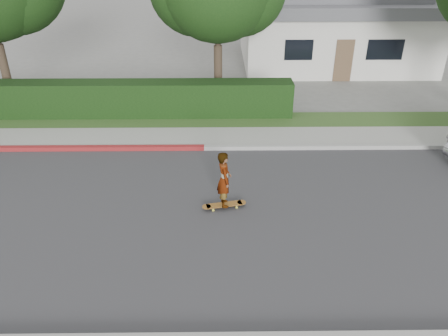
{
  "coord_description": "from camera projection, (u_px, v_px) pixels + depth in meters",
  "views": [
    {
      "loc": [
        1.54,
        -9.74,
        6.81
      ],
      "look_at": [
        1.66,
        0.9,
        1.0
      ],
      "focal_mm": 35.0,
      "sensor_mm": 36.0,
      "label": 1
    }
  ],
  "objects": [
    {
      "name": "skateboard",
      "position": [
        224.0,
        205.0,
        12.11
      ],
      "size": [
        1.26,
        0.49,
        0.12
      ],
      "rotation": [
        0.0,
        0.0,
        0.21
      ],
      "color": "gold",
      "rests_on": "ground"
    },
    {
      "name": "skateboarder",
      "position": [
        224.0,
        179.0,
        11.72
      ],
      "size": [
        0.47,
        0.64,
        1.6
      ],
      "primitive_type": "imported",
      "rotation": [
        0.0,
        0.0,
        1.72
      ],
      "color": "white",
      "rests_on": "skateboard"
    },
    {
      "name": "ground",
      "position": [
        163.0,
        217.0,
        11.79
      ],
      "size": [
        120.0,
        120.0,
        0.0
      ],
      "primitive_type": "plane",
      "color": "slate",
      "rests_on": "ground"
    },
    {
      "name": "planting_strip",
      "position": [
        181.0,
        121.0,
        17.56
      ],
      "size": [
        60.0,
        1.6,
        0.1
      ],
      "primitive_type": "cube",
      "color": "#2D4C1E",
      "rests_on": "ground"
    },
    {
      "name": "curb_red_section",
      "position": [
        33.0,
        149.0,
        15.31
      ],
      "size": [
        12.0,
        0.21,
        0.15
      ],
      "primitive_type": "cube",
      "color": "maroon",
      "rests_on": "ground"
    },
    {
      "name": "sidewalk_far",
      "position": [
        178.0,
        138.0,
        16.15
      ],
      "size": [
        60.0,
        1.6,
        0.12
      ],
      "primitive_type": "cube",
      "color": "gray",
      "rests_on": "ground"
    },
    {
      "name": "road",
      "position": [
        163.0,
        217.0,
        11.79
      ],
      "size": [
        60.0,
        8.0,
        0.01
      ],
      "primitive_type": "cube",
      "color": "#2D2D30",
      "rests_on": "ground"
    },
    {
      "name": "house",
      "position": [
        332.0,
        24.0,
        24.91
      ],
      "size": [
        10.6,
        8.6,
        4.3
      ],
      "color": "beige",
      "rests_on": "ground"
    },
    {
      "name": "hedge",
      "position": [
        108.0,
        100.0,
        17.72
      ],
      "size": [
        15.0,
        1.0,
        1.5
      ],
      "primitive_type": "cube",
      "color": "black",
      "rests_on": "ground"
    },
    {
      "name": "curb_far",
      "position": [
        176.0,
        148.0,
        15.36
      ],
      "size": [
        60.0,
        0.2,
        0.15
      ],
      "primitive_type": "cube",
      "color": "#9E9E99",
      "rests_on": "ground"
    }
  ]
}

